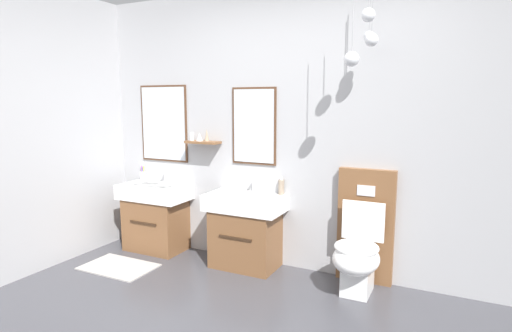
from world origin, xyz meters
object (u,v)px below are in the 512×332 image
toilet (361,246)px  toothbrush_cup (143,175)px  vanity_sink_left (156,215)px  vanity_sink_right (246,228)px  soap_dispenser (281,187)px

toilet → toothbrush_cup: toilet is taller
vanity_sink_left → vanity_sink_right: same height
vanity_sink_right → soap_dispenser: soap_dispenser is taller
vanity_sink_left → toilet: size_ratio=0.73×
toilet → toothbrush_cup: bearing=176.2°
toothbrush_cup → soap_dispenser: bearing=0.3°
vanity_sink_left → toilet: toilet is taller
vanity_sink_left → toothbrush_cup: toothbrush_cup is taller
toothbrush_cup → vanity_sink_left: bearing=-26.5°
vanity_sink_right → toothbrush_cup: bearing=174.0°
vanity_sink_right → toilet: toilet is taller
vanity_sink_right → toothbrush_cup: size_ratio=3.67×
vanity_sink_left → soap_dispenser: size_ratio=4.20×
vanity_sink_left → toothbrush_cup: (-0.29, 0.14, 0.39)m
toilet → toothbrush_cup: (-2.44, 0.16, 0.38)m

